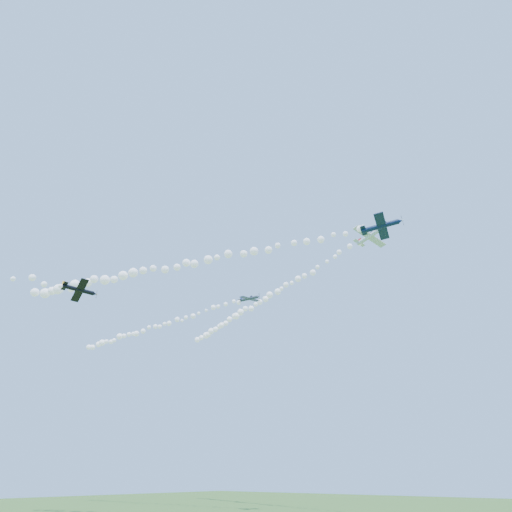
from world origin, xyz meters
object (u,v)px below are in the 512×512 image
Objects in this scene: plane_white at (370,236)px; plane_grey at (250,298)px; plane_navy at (381,226)px; plane_black at (80,290)px.

plane_grey is at bearing -160.02° from plane_white.
plane_grey is (-32.63, -0.07, -5.98)m from plane_white.
plane_navy is 53.35m from plane_black.
plane_grey reaches higher than plane_black.
plane_white is 1.20× the size of plane_grey.
plane_navy is 1.31× the size of plane_black.
plane_navy is at bearing -17.31° from plane_grey.
plane_white is 57.50m from plane_black.
plane_grey is 43.44m from plane_black.
plane_grey is 1.05× the size of plane_black.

